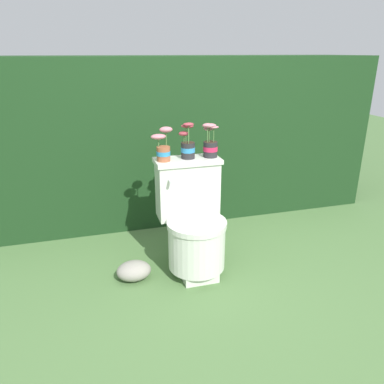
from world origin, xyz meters
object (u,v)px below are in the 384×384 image
Objects in this scene: potted_plant_left at (163,147)px; garden_stone at (134,271)px; potted_plant_middle at (210,143)px; toilet at (193,222)px; potted_plant_midleft at (188,145)px.

garden_stone is (-0.26, -0.17, -0.79)m from potted_plant_left.
potted_plant_middle is 1.00m from garden_stone.
toilet reaches higher than garden_stone.
toilet is 3.26× the size of potted_plant_middle.
potted_plant_midleft reaches higher than garden_stone.
garden_stone is at bearing -146.14° from potted_plant_left.
potted_plant_left reaches higher than garden_stone.
potted_plant_left is 0.96× the size of garden_stone.
potted_plant_midleft is 1.06× the size of potted_plant_middle.
potted_plant_left is 0.90× the size of potted_plant_midleft.
potted_plant_midleft is at bearing 5.43° from potted_plant_left.
potted_plant_left is 0.33m from potted_plant_middle.
toilet is 3.31× the size of garden_stone.
potted_plant_midleft is at bearing 177.68° from potted_plant_middle.
potted_plant_left is at bearing -178.25° from potted_plant_middle.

